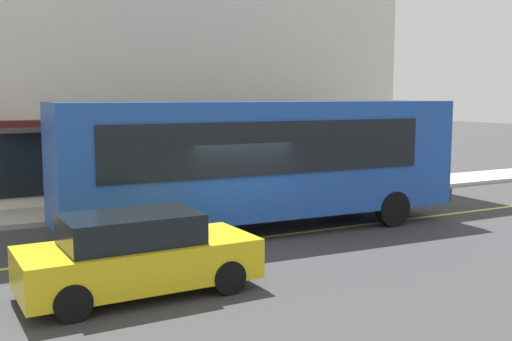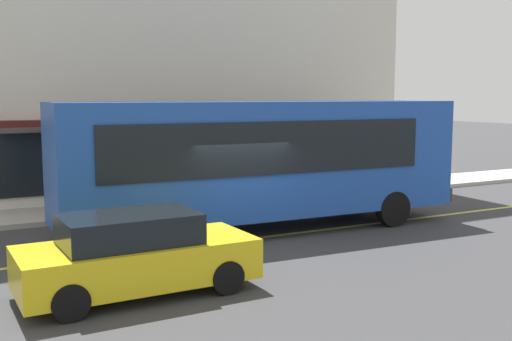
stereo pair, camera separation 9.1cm
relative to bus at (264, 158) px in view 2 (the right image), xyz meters
name	(u,v)px [view 2 (the right image)]	position (x,y,z in m)	size (l,w,h in m)	color
ground	(234,241)	(-1.26, -0.73, -1.99)	(120.00, 120.00, 0.00)	#38383A
sidewalk	(165,205)	(-1.26, 4.46, -1.91)	(80.00, 2.46, 0.15)	#B2ADA3
lane_centre_stripe	(234,241)	(-1.26, -0.73, -1.98)	(36.00, 0.16, 0.01)	#D8D14C
bus	(264,158)	(0.00, 0.00, 0.00)	(11.21, 2.89, 3.50)	#1E4CAD
car_yellow	(136,255)	(-4.66, -3.64, -1.24)	(4.34, 1.95, 1.52)	yellow
pedestrian_near_storefront	(78,179)	(-4.21, 3.67, -0.75)	(0.34, 0.34, 1.80)	black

